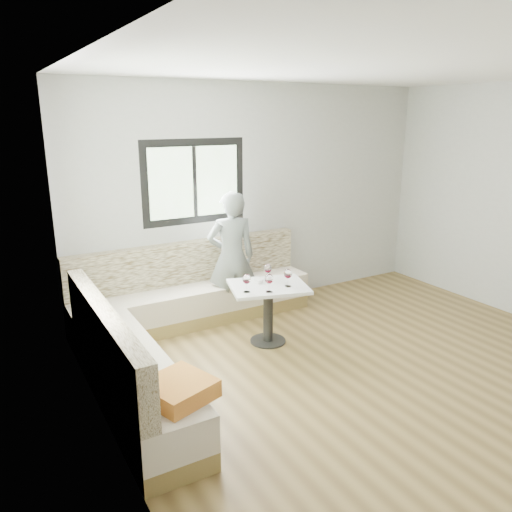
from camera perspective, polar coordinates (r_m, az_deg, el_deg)
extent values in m
cube|color=olive|center=(5.00, 15.47, -13.63)|extent=(5.00, 5.00, 0.01)
cube|color=white|center=(4.40, 18.31, 20.15)|extent=(5.00, 5.00, 0.01)
cube|color=#B7B7B2|center=(6.43, 0.43, 6.79)|extent=(5.00, 0.01, 2.80)
cube|color=#B7B7B2|center=(3.22, -15.67, -3.08)|extent=(0.01, 5.00, 2.80)
cube|color=black|center=(5.98, -7.05, 8.41)|extent=(1.30, 0.02, 1.00)
cube|color=black|center=(4.02, -19.09, 4.02)|extent=(0.02, 1.30, 1.00)
cube|color=olive|center=(6.10, -6.87, -6.77)|extent=(2.90, 0.55, 0.16)
cube|color=beige|center=(6.02, -6.94, -4.79)|extent=(2.90, 0.55, 0.29)
cube|color=beige|center=(6.07, -7.83, -0.69)|extent=(2.90, 0.14, 0.50)
cube|color=olive|center=(4.57, -13.70, -15.37)|extent=(0.55, 2.25, 0.16)
cube|color=beige|center=(4.46, -13.89, -12.89)|extent=(0.55, 2.25, 0.29)
cube|color=beige|center=(4.24, -16.93, -8.70)|extent=(0.14, 2.25, 0.50)
cube|color=#AA6027|center=(3.74, -8.86, -14.82)|extent=(0.56, 0.56, 0.13)
cylinder|color=black|center=(5.58, 1.37, -9.65)|extent=(0.39, 0.39, 0.02)
cylinder|color=black|center=(5.46, 1.39, -6.78)|extent=(0.11, 0.11, 0.62)
cube|color=white|center=(5.34, 1.42, -3.52)|extent=(0.95, 0.83, 0.04)
imported|color=slate|center=(5.91, -2.81, -0.13)|extent=(0.65, 0.50, 1.58)
cylinder|color=white|center=(5.40, 0.24, -2.89)|extent=(0.09, 0.09, 0.04)
sphere|color=black|center=(5.41, 0.32, -2.74)|extent=(0.02, 0.02, 0.02)
sphere|color=black|center=(5.40, 0.10, -2.79)|extent=(0.02, 0.02, 0.02)
sphere|color=black|center=(5.39, 0.33, -2.83)|extent=(0.02, 0.02, 0.02)
cylinder|color=white|center=(5.13, -1.07, -4.11)|extent=(0.06, 0.06, 0.01)
cylinder|color=white|center=(5.11, -1.07, -3.64)|extent=(0.01, 0.01, 0.08)
ellipsoid|color=white|center=(5.08, -1.07, -2.64)|extent=(0.09, 0.09, 0.10)
cylinder|color=#4C0211|center=(5.09, -1.07, -2.92)|extent=(0.06, 0.06, 0.02)
cylinder|color=white|center=(5.13, 1.50, -4.10)|extent=(0.06, 0.06, 0.01)
cylinder|color=white|center=(5.12, 1.51, -3.63)|extent=(0.01, 0.01, 0.08)
ellipsoid|color=white|center=(5.08, 1.51, -2.63)|extent=(0.09, 0.09, 0.10)
cylinder|color=#4C0211|center=(5.09, 1.51, -2.91)|extent=(0.06, 0.06, 0.02)
cylinder|color=white|center=(5.30, 3.65, -3.46)|extent=(0.06, 0.06, 0.01)
cylinder|color=white|center=(5.29, 3.65, -3.00)|extent=(0.01, 0.01, 0.08)
ellipsoid|color=white|center=(5.26, 3.67, -2.03)|extent=(0.09, 0.09, 0.10)
cylinder|color=#4C0211|center=(5.27, 3.67, -2.30)|extent=(0.06, 0.06, 0.02)
cylinder|color=white|center=(5.47, 1.35, -2.82)|extent=(0.06, 0.06, 0.01)
cylinder|color=white|center=(5.46, 1.35, -2.37)|extent=(0.01, 0.01, 0.08)
ellipsoid|color=white|center=(5.43, 1.36, -1.43)|extent=(0.09, 0.09, 0.10)
cylinder|color=#4C0211|center=(5.44, 1.35, -1.69)|extent=(0.06, 0.06, 0.02)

